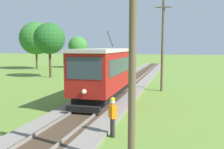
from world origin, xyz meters
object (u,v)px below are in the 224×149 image
Objects in this scene: red_tram at (104,72)px; utility_pole_mid at (163,43)px; utility_pole_near_tram at (132,67)px; tree_right_far at (49,39)px; tree_left_near at (36,38)px; track_worker at (113,115)px; tree_right_near at (78,46)px.

utility_pole_mid is at bearing 57.24° from red_tram.
tree_right_far is (-14.57, 21.53, 1.62)m from utility_pole_near_tram.
tree_right_far is (-14.57, 6.40, 0.68)m from utility_pole_mid.
utility_pole_near_tram is 39.09m from tree_left_near.
red_tram is 29.52m from tree_left_near.
red_tram is 4.79× the size of track_worker.
tree_right_far is (-10.88, 12.13, 2.77)m from red_tram.
track_worker is at bearing -53.61° from tree_left_near.
red_tram is 1.04× the size of tree_left_near.
utility_pole_mid reaches higher than track_worker.
tree_right_far is at bearing 131.87° from red_tram.
utility_pole_mid reaches higher than tree_left_near.
tree_right_far reaches higher than utility_pole_near_tram.
tree_right_far is at bearing 156.30° from utility_pole_mid.
tree_right_near is 14.59m from tree_right_far.
utility_pole_mid is (0.00, 15.14, 0.94)m from utility_pole_near_tram.
red_tram is 1.31× the size of utility_pole_near_tram.
red_tram is at bearing -63.97° from tree_right_near.
tree_right_far reaches higher than red_tram.
tree_left_near is (-21.40, 29.04, 4.41)m from track_worker.
red_tram is at bearing -111.65° from track_worker.
tree_right_far is at bearing 124.09° from utility_pole_near_tram.
track_worker is 0.22× the size of tree_left_near.
tree_right_near is (6.08, 4.21, -1.38)m from tree_left_near.
utility_pole_near_tram is 3.65× the size of track_worker.
tree_left_near is 1.42× the size of tree_right_near.
tree_left_near is 13.07m from tree_right_far.
utility_pole_near_tram is 0.79× the size of tree_left_near.
utility_pole_mid reaches higher than utility_pole_near_tram.
tree_left_near is at bearing 143.87° from utility_pole_mid.
tree_left_near is at bearing -94.63° from track_worker.
tree_right_far is at bearing -95.93° from track_worker.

